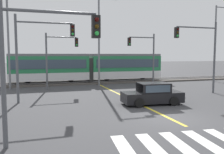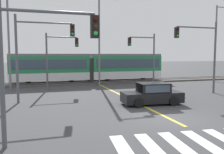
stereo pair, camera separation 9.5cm
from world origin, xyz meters
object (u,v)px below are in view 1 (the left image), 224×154
at_px(street_lamp_west, 10,35).
at_px(street_lamp_east, 216,39).
at_px(sedan_crossing, 152,94).
at_px(traffic_light_near_left, 40,50).
at_px(traffic_light_mid_right, 202,47).
at_px(street_lamp_centre, 100,36).
at_px(light_rail_tram, 89,66).
at_px(traffic_light_mid_left, 37,45).
at_px(traffic_light_far_left, 58,52).
at_px(traffic_light_far_right, 145,52).

height_order(street_lamp_west, street_lamp_east, street_lamp_east).
relative_size(street_lamp_west, street_lamp_east, 0.99).
xyz_separation_m(sedan_crossing, street_lamp_west, (-10.25, 10.74, 4.70)).
bearing_deg(traffic_light_near_left, traffic_light_mid_right, 31.10).
distance_m(traffic_light_near_left, street_lamp_centre, 17.67).
height_order(light_rail_tram, traffic_light_mid_left, traffic_light_mid_left).
bearing_deg(traffic_light_near_left, sedan_crossing, 36.15).
distance_m(street_lamp_west, street_lamp_centre, 9.30).
distance_m(light_rail_tram, traffic_light_far_left, 6.29).
bearing_deg(traffic_light_far_right, traffic_light_far_left, -179.39).
relative_size(traffic_light_mid_right, traffic_light_far_right, 1.09).
height_order(sedan_crossing, traffic_light_far_right, traffic_light_far_right).
relative_size(traffic_light_far_right, traffic_light_mid_left, 0.92).
bearing_deg(traffic_light_mid_right, street_lamp_centre, 132.28).
bearing_deg(traffic_light_far_left, traffic_light_near_left, -97.13).
distance_m(light_rail_tram, street_lamp_east, 16.89).
distance_m(sedan_crossing, traffic_light_mid_left, 9.06).
relative_size(traffic_light_far_right, street_lamp_east, 0.60).
distance_m(light_rail_tram, street_lamp_centre, 4.80).
relative_size(sedan_crossing, street_lamp_west, 0.44).
xyz_separation_m(traffic_light_far_left, street_lamp_centre, (4.76, 1.26, 1.86)).
bearing_deg(traffic_light_near_left, street_lamp_west, 99.28).
distance_m(traffic_light_mid_right, traffic_light_mid_left, 13.95).
height_order(sedan_crossing, traffic_light_mid_right, traffic_light_mid_right).
relative_size(light_rail_tram, street_lamp_east, 1.88).
distance_m(traffic_light_far_left, street_lamp_west, 5.00).
relative_size(traffic_light_near_left, street_lamp_east, 0.56).
relative_size(sedan_crossing, traffic_light_mid_right, 0.67).
bearing_deg(sedan_crossing, traffic_light_far_left, 121.11).
height_order(light_rail_tram, traffic_light_mid_right, traffic_light_mid_right).
height_order(sedan_crossing, street_lamp_west, street_lamp_west).
bearing_deg(traffic_light_mid_left, street_lamp_east, 18.44).
bearing_deg(traffic_light_mid_right, street_lamp_west, 154.31).
bearing_deg(light_rail_tram, traffic_light_mid_right, -54.80).
relative_size(light_rail_tram, traffic_light_mid_left, 2.91).
bearing_deg(street_lamp_east, sedan_crossing, -143.77).
relative_size(traffic_light_mid_right, traffic_light_far_left, 1.14).
distance_m(traffic_light_mid_right, street_lamp_centre, 10.79).
height_order(traffic_light_far_left, traffic_light_far_right, traffic_light_far_right).
bearing_deg(traffic_light_mid_right, traffic_light_mid_left, 178.03).
bearing_deg(sedan_crossing, traffic_light_near_left, -143.85).
bearing_deg(sedan_crossing, street_lamp_east, 36.23).
xyz_separation_m(street_lamp_west, street_lamp_centre, (9.30, -0.02, 0.19)).
height_order(street_lamp_centre, street_lamp_east, street_lamp_centre).
bearing_deg(street_lamp_centre, light_rail_tram, 101.20).
xyz_separation_m(sedan_crossing, traffic_light_near_left, (-7.59, -5.54, 2.97)).
xyz_separation_m(sedan_crossing, traffic_light_mid_left, (-7.69, 3.28, 3.48)).
bearing_deg(street_lamp_west, light_rail_tram, 20.03).
distance_m(light_rail_tram, traffic_light_mid_right, 13.75).
xyz_separation_m(traffic_light_near_left, traffic_light_mid_left, (-0.10, 8.82, 0.51)).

